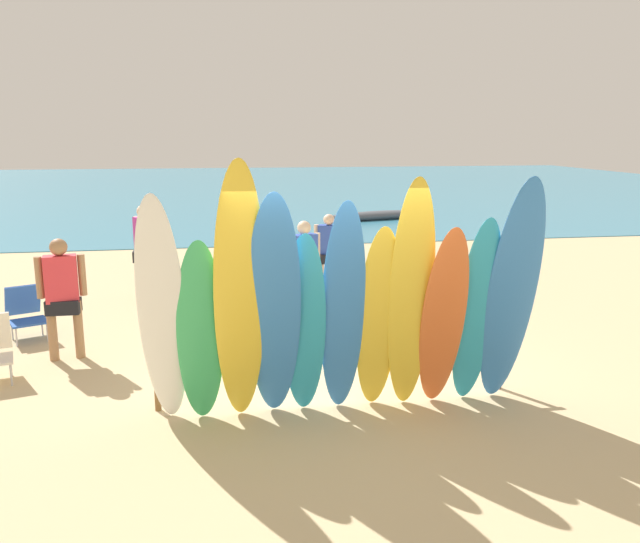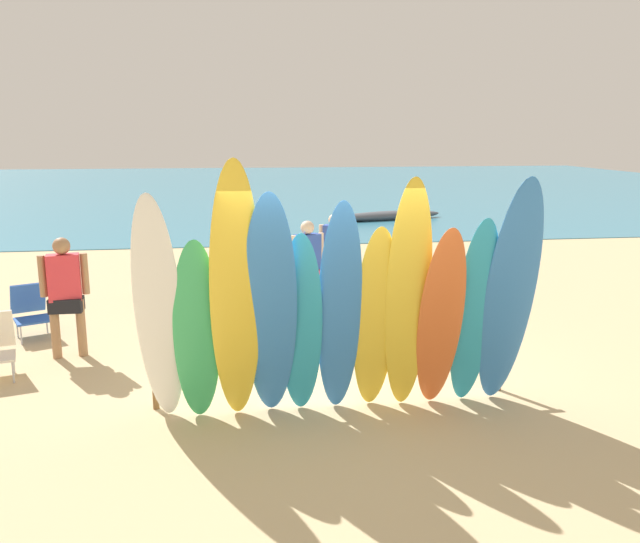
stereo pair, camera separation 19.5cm
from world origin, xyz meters
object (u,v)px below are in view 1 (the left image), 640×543
surfboard_yellow_2 (240,297)px  beachgoer_photographing (329,248)px  surfboard_green_1 (201,333)px  beachgoer_midbeach (408,250)px  surfboard_teal_9 (476,313)px  surfboard_yellow_7 (411,297)px  surfboard_yellow_6 (378,319)px  surfboard_blue_5 (343,309)px  surfboard_orange_8 (443,319)px  surfboard_blue_3 (274,309)px  surfboard_rack (336,348)px  surfboard_white_0 (162,313)px  surfboard_blue_10 (511,295)px  surfboard_teal_4 (304,325)px  beachgoer_by_water (145,244)px  distant_boat (377,216)px  beachgoer_near_rack (62,291)px  beachgoer_strolling (304,262)px  beach_chair_blue (26,311)px

surfboard_yellow_2 → beachgoer_photographing: (1.88, 5.54, -0.53)m
surfboard_green_1 → beachgoer_midbeach: bearing=48.3°
surfboard_teal_9 → beachgoer_photographing: surfboard_teal_9 is taller
surfboard_yellow_7 → surfboard_yellow_6: bearing=169.4°
surfboard_blue_5 → surfboard_orange_8: surfboard_blue_5 is taller
surfboard_blue_3 → surfboard_orange_8: size_ratio=1.19×
surfboard_rack → surfboard_yellow_2: 1.45m
surfboard_green_1 → beachgoer_photographing: size_ratio=1.33×
surfboard_rack → beachgoer_photographing: size_ratio=2.70×
surfboard_white_0 → surfboard_blue_10: (3.72, -0.10, 0.07)m
surfboard_orange_8 → surfboard_white_0: bearing=-179.6°
surfboard_teal_4 → beachgoer_photographing: (1.20, 5.40, -0.15)m
surfboard_white_0 → surfboard_teal_9: surfboard_white_0 is taller
surfboard_blue_10 → beachgoer_by_water: (-4.48, 5.86, -0.32)m
surfboard_white_0 → distant_boat: surfboard_white_0 is taller
surfboard_white_0 → distant_boat: (6.21, 15.67, -1.10)m
surfboard_rack → beachgoer_near_rack: 3.91m
beachgoer_midbeach → beachgoer_near_rack: size_ratio=0.96×
surfboard_yellow_7 → beachgoer_strolling: bearing=104.6°
surfboard_teal_4 → beachgoer_by_water: 6.14m
surfboard_white_0 → surfboard_yellow_7: (2.61, -0.02, 0.06)m
surfboard_blue_5 → surfboard_yellow_6: (0.40, 0.04, -0.14)m
surfboard_white_0 → surfboard_yellow_6: bearing=6.9°
surfboard_blue_5 → distant_boat: 16.26m
surfboard_yellow_7 → surfboard_orange_8: (0.37, -0.02, -0.25)m
surfboard_teal_4 → beachgoer_near_rack: 3.77m
surfboard_teal_4 → beachgoer_photographing: surfboard_teal_4 is taller
beachgoer_photographing → beachgoer_near_rack: bearing=-120.2°
beach_chair_blue → beachgoer_strolling: bearing=-19.0°
surfboard_teal_9 → beachgoer_strolling: size_ratio=1.38×
beachgoer_midbeach → beachgoer_photographing: (-1.37, 0.63, -0.04)m
surfboard_green_1 → surfboard_blue_10: (3.34, -0.12, 0.30)m
surfboard_blue_3 → surfboard_yellow_6: bearing=9.6°
surfboard_teal_4 → surfboard_rack: bearing=47.9°
beachgoer_near_rack → surfboard_yellow_7: bearing=-40.1°
surfboard_blue_3 → beachgoer_by_water: 6.13m
beachgoer_photographing → beachgoer_strolling: size_ratio=0.94×
beachgoer_midbeach → beachgoer_strolling: size_ratio=0.98×
surfboard_yellow_7 → surfboard_blue_3: bearing=-172.8°
surfboard_yellow_6 → surfboard_yellow_7: 0.43m
surfboard_blue_3 → surfboard_orange_8: (1.84, 0.02, -0.20)m
surfboard_blue_3 → beachgoer_photographing: bearing=77.0°
surfboard_orange_8 → surfboard_rack: bearing=157.3°
beachgoer_strolling → beachgoer_near_rack: size_ratio=0.98×
surfboard_yellow_7 → distant_boat: size_ratio=0.62×
surfboard_yellow_6 → surfboard_teal_9: bearing=-6.5°
surfboard_white_0 → surfboard_green_1: surfboard_white_0 is taller
surfboard_blue_5 → beachgoer_near_rack: (-3.38, 2.33, -0.23)m
surfboard_orange_8 → beachgoer_strolling: surfboard_orange_8 is taller
beachgoer_near_rack → surfboard_blue_3: bearing=-52.7°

